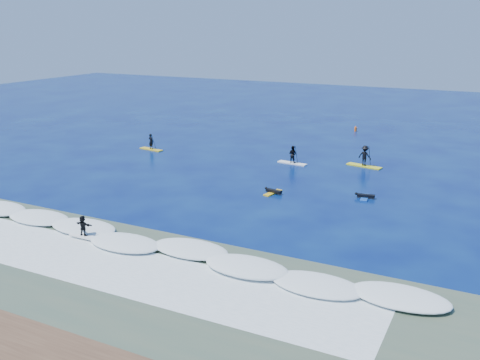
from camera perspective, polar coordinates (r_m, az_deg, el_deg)
The scene contains 11 objects.
ground at distance 41.46m, azimuth -4.33°, elevation -1.65°, with size 160.00×160.00×0.00m, color #040E4E.
shallow_water at distance 31.14m, azimuth -17.79°, elevation -8.70°, with size 90.00×13.00×0.01m, color #3B5140.
breaking_wave at distance 33.82m, azimuth -13.09°, elevation -6.30°, with size 40.00×6.00×0.30m, color white.
whitewater at distance 31.79m, azimuth -16.54°, elevation -8.07°, with size 34.00×5.00×0.02m, color silver.
sup_paddler_left at distance 56.99m, azimuth -9.47°, elevation 3.81°, with size 2.89×1.15×1.97m.
sup_paddler_center at distance 50.76m, azimuth 5.62°, elevation 2.56°, with size 2.92×1.05×2.00m.
sup_paddler_right at distance 50.79m, azimuth 13.16°, elevation 2.39°, with size 3.39×1.44×2.31m.
prone_paddler_near at distance 41.86m, azimuth 3.54°, elevation -1.26°, with size 1.53×1.98×0.40m.
prone_paddler_far at distance 41.74m, azimuth 13.18°, elevation -1.73°, with size 1.52×1.96×0.40m.
wave_surfer at distance 34.23m, azimuth -16.39°, elevation -4.84°, with size 1.92×0.53×1.39m.
marker_buoy at distance 67.56m, azimuth 12.23°, elevation 5.36°, with size 0.31×0.31×0.75m.
Camera 1 is at (20.43, -33.74, 12.78)m, focal length 40.00 mm.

